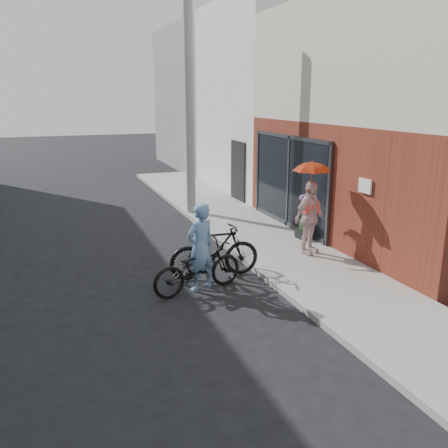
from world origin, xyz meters
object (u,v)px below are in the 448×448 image
officer (200,247)px  planter (305,234)px  kimono_woman (309,218)px  utility_pole (189,101)px  bike_right (215,251)px  bike_left (198,267)px

officer → planter: 4.03m
planter → kimono_woman: bearing=-117.4°
officer → utility_pole: bearing=-126.5°
utility_pole → officer: size_ratio=4.06×
bike_right → utility_pole: bearing=-8.2°
bike_left → planter: size_ratio=4.64×
officer → bike_right: size_ratio=0.92×
bike_right → kimono_woman: size_ratio=1.12×
bike_left → kimono_woman: bearing=-84.3°
bike_left → planter: bike_left is taller
utility_pole → planter: size_ratio=17.39×
utility_pole → officer: utility_pole is taller
kimono_woman → officer: bearing=173.4°
kimono_woman → utility_pole: bearing=81.8°
bike_left → officer: bearing=-64.0°
officer → bike_left: bearing=16.6°
officer → bike_right: (0.47, 0.51, -0.30)m
officer → bike_right: bearing=-153.9°
bike_right → bike_left: bearing=139.7°
utility_pole → bike_left: 6.73m
bike_right → officer: bearing=140.9°
officer → kimono_woman: bearing=175.7°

